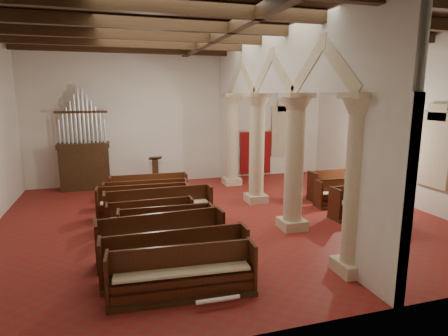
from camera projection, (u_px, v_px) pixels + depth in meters
floor at (222, 219)px, 12.33m from camera, size 14.00×14.00×0.00m
ceiling at (221, 27)px, 11.16m from camera, size 14.00×14.00×0.00m
wall_back at (185, 117)px, 17.38m from camera, size 14.00×0.02×6.00m
wall_front at (324, 158)px, 6.10m from camera, size 14.00×0.02×6.00m
wall_right at (404, 123)px, 13.71m from camera, size 0.02×12.00×6.00m
ceiling_beams at (221, 33)px, 11.20m from camera, size 13.80×11.80×0.30m
arcade at (275, 109)px, 12.14m from camera, size 0.90×11.90×6.00m
window_right_a at (435, 150)px, 12.45m from camera, size 0.03×1.00×2.20m
window_right_b at (360, 137)px, 16.21m from camera, size 0.03×1.00×2.20m
window_back at (283, 131)px, 18.93m from camera, size 1.00×0.03×2.20m
pipe_organ at (84, 158)px, 15.96m from camera, size 2.10×0.85×4.40m
lectern at (155, 173)px, 16.92m from camera, size 0.56×0.57×1.32m
dossal_curtain at (256, 153)px, 18.65m from camera, size 1.80×0.07×2.17m
processional_banner at (297, 160)px, 18.73m from camera, size 0.49×0.63×2.27m
hymnal_box_a at (215, 268)px, 8.23m from camera, size 0.42×0.37×0.36m
hymnal_box_b at (232, 235)px, 10.24m from camera, size 0.36×0.33×0.30m
hymnal_box_c at (212, 227)px, 10.74m from camera, size 0.34×0.28×0.33m
tube_heater_a at (218, 300)px, 7.17m from camera, size 0.86×0.11×0.09m
tube_heater_b at (166, 264)px, 8.66m from camera, size 0.93×0.41×0.10m
nave_pew_0 at (183, 281)px, 7.52m from camera, size 3.00×0.88×1.03m
nave_pew_1 at (176, 263)px, 8.27m from camera, size 3.25×0.73×1.07m
nave_pew_2 at (162, 245)px, 9.20m from camera, size 3.13×0.94×1.15m
nave_pew_3 at (167, 232)px, 10.22m from camera, size 2.59×0.77×1.01m
nave_pew_4 at (151, 222)px, 11.06m from camera, size 2.53×0.69×0.96m
nave_pew_5 at (160, 212)px, 11.85m from camera, size 3.38×0.82×1.10m
nave_pew_6 at (144, 207)px, 12.44m from camera, size 3.01×0.85×1.07m
nave_pew_7 at (146, 199)px, 13.52m from camera, size 3.00×0.77×0.96m
nave_pew_8 at (149, 192)px, 14.45m from camera, size 2.93×0.76×0.99m
aisle_pew_0 at (383, 216)px, 11.60m from camera, size 1.75×0.69×0.97m
aisle_pew_1 at (356, 207)px, 12.38m from camera, size 1.83×0.81×1.07m
aisle_pew_2 at (341, 197)px, 13.63m from camera, size 1.90×0.77×1.00m
aisle_pew_3 at (335, 189)px, 14.57m from camera, size 2.19×0.88×1.14m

